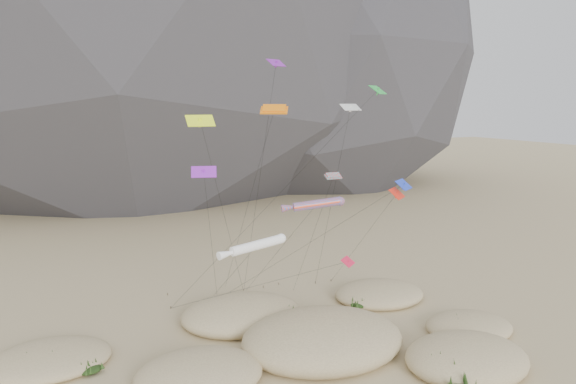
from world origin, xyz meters
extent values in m
plane|color=#CCB789|center=(0.00, 0.00, 0.00)|extent=(500.00, 500.00, 0.00)
ellipsoid|color=black|center=(56.00, 110.00, 38.00)|extent=(130.55, 126.41, 100.00)
ellipsoid|color=#CCB789|center=(11.92, -3.25, 0.80)|extent=(11.77, 10.00, 3.58)
ellipsoid|color=#CCB789|center=(-11.07, 4.39, 0.69)|extent=(11.29, 9.60, 3.05)
ellipsoid|color=#CCB789|center=(1.78, 5.69, 1.01)|extent=(16.33, 13.88, 4.49)
ellipsoid|color=#CCB789|center=(17.93, 2.96, 0.48)|extent=(9.50, 8.08, 2.15)
ellipsoid|color=#CCB789|center=(-2.94, 15.75, 0.77)|extent=(13.54, 11.51, 3.42)
ellipsoid|color=#CCB789|center=(14.91, 15.26, 0.57)|extent=(11.27, 9.58, 2.55)
ellipsoid|color=#CCB789|center=(-22.67, 13.42, 0.49)|extent=(11.09, 9.42, 2.17)
ellipsoid|color=black|center=(9.30, -4.54, 1.00)|extent=(3.31, 2.83, 0.99)
ellipsoid|color=black|center=(-13.04, 5.49, 0.80)|extent=(3.10, 2.65, 0.93)
ellipsoid|color=black|center=(-8.22, 5.56, 0.70)|extent=(2.14, 1.83, 0.64)
ellipsoid|color=black|center=(2.85, 4.15, 1.10)|extent=(3.50, 2.99, 1.05)
ellipsoid|color=black|center=(6.30, 5.59, 1.00)|extent=(2.41, 2.06, 0.72)
ellipsoid|color=black|center=(-0.25, 1.23, 0.90)|extent=(2.30, 1.97, 0.69)
ellipsoid|color=black|center=(17.85, 3.15, 0.60)|extent=(2.62, 2.25, 0.79)
ellipsoid|color=black|center=(-1.21, 15.61, 1.00)|extent=(3.01, 2.58, 0.90)
ellipsoid|color=black|center=(0.58, 12.90, 0.90)|extent=(2.37, 2.03, 0.71)
ellipsoid|color=black|center=(14.04, 14.51, 0.70)|extent=(2.37, 2.03, 0.71)
ellipsoid|color=black|center=(10.64, 13.06, 0.60)|extent=(2.09, 1.79, 0.63)
ellipsoid|color=black|center=(-23.33, 12.48, 0.50)|extent=(2.45, 2.10, 0.74)
ellipsoid|color=black|center=(-19.58, 10.01, 0.40)|extent=(2.24, 1.92, 0.67)
cylinder|color=#3F2D1E|center=(-3.38, 23.10, 0.15)|extent=(0.08, 0.08, 0.30)
cylinder|color=#3F2D1E|center=(0.56, 24.53, 0.15)|extent=(0.08, 0.08, 0.30)
cylinder|color=#3F2D1E|center=(3.43, 24.92, 0.15)|extent=(0.08, 0.08, 0.30)
cylinder|color=#3F2D1E|center=(5.76, 25.21, 0.15)|extent=(0.08, 0.08, 0.30)
cylinder|color=#3F2D1E|center=(10.37, 23.55, 0.15)|extent=(0.08, 0.08, 0.30)
cylinder|color=#3F2D1E|center=(-8.53, 27.35, 0.15)|extent=(0.08, 0.08, 0.30)
cylinder|color=#3F2D1E|center=(12.74, 23.52, 0.15)|extent=(0.08, 0.08, 0.30)
cylinder|color=#3F2D1E|center=(-9.25, 22.67, 0.15)|extent=(0.08, 0.08, 0.30)
cylinder|color=#FF421A|center=(5.06, 13.25, 12.96)|extent=(5.40, 2.26, 1.51)
sphere|color=#FF421A|center=(7.60, 12.59, 13.17)|extent=(1.01, 1.01, 1.01)
cone|color=#FF421A|center=(2.26, 13.97, 12.70)|extent=(2.33, 1.38, 1.08)
cylinder|color=black|center=(2.62, 18.52, 6.48)|extent=(4.91, 10.57, 12.98)
cylinder|color=white|center=(-4.02, 8.18, 10.55)|extent=(5.76, 2.10, 1.30)
sphere|color=white|center=(-1.26, 8.78, 10.78)|extent=(0.95, 0.95, 0.95)
cone|color=white|center=(-7.06, 7.52, 10.27)|extent=(2.43, 1.29, 0.97)
cylinder|color=black|center=(-4.49, 15.33, 5.28)|extent=(0.96, 14.32, 10.57)
cube|color=orange|center=(0.14, 13.59, 23.13)|extent=(2.99, 2.43, 0.82)
cube|color=orange|center=(0.14, 13.59, 23.35)|extent=(2.50, 1.99, 0.80)
cylinder|color=black|center=(-0.34, 20.61, 11.57)|extent=(0.99, 14.07, 23.15)
cube|color=#FF1A1B|center=(7.54, 14.13, 15.74)|extent=(1.94, 0.87, 0.55)
cube|color=#FF1A1B|center=(7.54, 14.13, 15.91)|extent=(1.65, 0.69, 0.54)
cylinder|color=black|center=(7.04, 18.24, 7.87)|extent=(1.03, 8.24, 15.75)
cube|color=purple|center=(-8.99, 8.50, 17.80)|extent=(2.46, 1.71, 0.93)
cube|color=purple|center=(-8.99, 8.50, 17.65)|extent=(0.35, 0.37, 0.75)
cylinder|color=black|center=(-6.19, 15.80, 8.92)|extent=(5.63, 14.63, 17.76)
cube|color=#FF250D|center=(11.11, 7.06, 14.65)|extent=(2.58, 2.38, 1.02)
cube|color=#FF250D|center=(11.11, 7.06, 14.50)|extent=(0.44, 0.45, 0.79)
cylinder|color=black|center=(11.92, 15.29, 7.35)|extent=(1.66, 16.47, 14.62)
cube|color=#1834D4|center=(12.20, 7.43, 15.44)|extent=(2.61, 2.32, 0.96)
cube|color=#1834D4|center=(12.20, 7.43, 15.29)|extent=(0.41, 0.41, 0.80)
cylinder|color=black|center=(4.41, 15.27, 7.75)|extent=(15.61, 15.70, 15.41)
cube|color=green|center=(11.22, 11.20, 25.25)|extent=(2.76, 2.52, 0.94)
cube|color=green|center=(11.22, 11.20, 25.10)|extent=(0.40, 0.40, 0.85)
cylinder|color=black|center=(0.98, 16.94, 12.65)|extent=(20.49, 11.51, 25.22)
cube|color=purple|center=(0.99, 14.97, 28.02)|extent=(2.31, 1.82, 0.79)
cube|color=purple|center=(0.99, 14.97, 27.87)|extent=(0.32, 0.32, 0.70)
cylinder|color=black|center=(0.78, 19.75, 14.04)|extent=(0.46, 9.59, 27.98)
cube|color=#E4FF1A|center=(-8.67, 10.35, 22.30)|extent=(2.62, 1.37, 1.04)
cube|color=#E4FF1A|center=(-8.67, 10.35, 22.15)|extent=(0.32, 0.34, 0.86)
cylinder|color=black|center=(-4.05, 17.44, 11.17)|extent=(9.26, 14.21, 22.26)
cube|color=red|center=(4.53, 5.70, 8.53)|extent=(1.99, 1.88, 0.70)
cube|color=red|center=(4.53, 5.70, 8.38)|extent=(0.30, 0.30, 0.62)
cylinder|color=black|center=(-2.36, 14.19, 4.29)|extent=(13.80, 17.00, 8.50)
cube|color=silver|center=(9.39, 13.73, 23.39)|extent=(2.22, 1.27, 0.73)
cube|color=silver|center=(9.39, 13.73, 23.24)|extent=(0.27, 0.19, 0.76)
cylinder|color=black|center=(9.88, 18.64, 11.72)|extent=(1.01, 9.84, 23.35)
camera|label=1|loc=(-23.20, -39.98, 24.13)|focal=35.00mm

